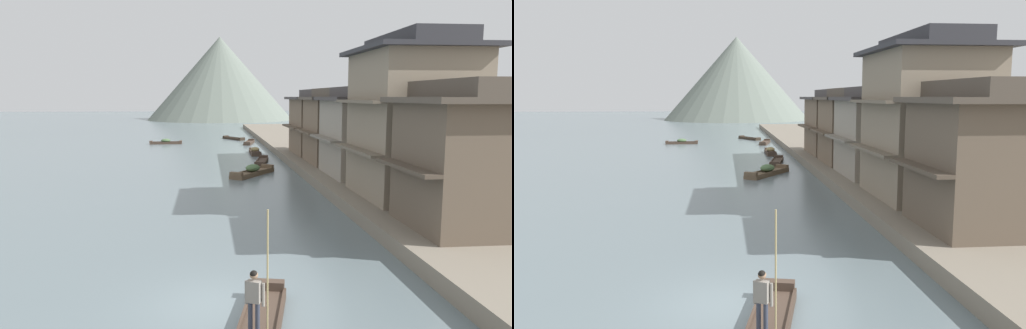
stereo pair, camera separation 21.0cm
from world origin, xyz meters
TOP-DOWN VIEW (x-y plane):
  - ground_plane at (0.00, 0.00)m, footprint 400.00×400.00m
  - riverbank_right at (15.96, 30.00)m, footprint 18.00×110.00m
  - boatman_person at (0.84, -3.13)m, footprint 0.54×0.36m
  - boat_moored_nearest at (4.90, 38.72)m, footprint 1.07×4.55m
  - boat_moored_second at (3.59, 57.30)m, footprint 3.10×4.46m
  - boat_moored_third at (-5.60, 51.30)m, footprint 4.21×1.07m
  - boat_moored_far at (3.33, 24.32)m, footprint 3.93×4.96m
  - boat_midriver_drifting at (5.27, 50.47)m, footprint 1.91×5.04m
  - boat_midriver_upstream at (4.78, 31.19)m, footprint 1.91×5.32m
  - house_waterfront_nearest at (10.27, 5.22)m, footprint 5.34×6.03m
  - house_waterfront_second at (10.85, 11.82)m, footprint 6.50×7.49m
  - house_waterfront_tall at (10.28, 19.40)m, footprint 5.36×7.17m
  - house_waterfront_narrow at (10.28, 26.04)m, footprint 5.36×6.79m
  - house_waterfront_far at (10.95, 32.99)m, footprint 6.69×7.62m
  - hill_far_west at (3.48, 121.15)m, footprint 38.99×38.99m

SIDE VIEW (x-z plane):
  - ground_plane at x=0.00m, z-range 0.00..0.00m
  - boat_moored_second at x=3.59m, z-range -0.07..0.36m
  - boat_midriver_drifting at x=5.27m, z-range -0.08..0.38m
  - boat_midriver_upstream at x=4.78m, z-range -0.08..0.39m
  - boat_moored_third at x=-5.60m, z-range -0.10..0.59m
  - boat_moored_nearest at x=4.90m, z-range -0.11..0.65m
  - boat_moored_far at x=3.33m, z-range -0.13..0.72m
  - riverbank_right at x=15.96m, z-range 0.00..0.68m
  - boatman_person at x=0.84m, z-range 0.05..3.09m
  - house_waterfront_far at x=10.95m, z-range 0.61..6.75m
  - house_waterfront_tall at x=10.28m, z-range 0.62..6.76m
  - house_waterfront_narrow at x=10.28m, z-range 0.62..6.76m
  - house_waterfront_nearest at x=10.27m, z-range 0.63..6.77m
  - house_waterfront_second at x=10.85m, z-range 0.61..9.35m
  - hill_far_west at x=3.48m, z-range 0.00..21.98m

